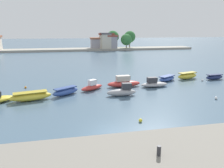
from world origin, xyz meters
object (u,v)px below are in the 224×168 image
moored_boat_2 (66,91)px  moored_boat_3 (92,87)px  moored_boat_7 (167,78)px  moored_boat_8 (187,76)px  mooring_buoy_3 (26,87)px  moored_boat_1 (31,96)px  mooring_buoy_4 (216,98)px  mooring_buoy_2 (140,120)px  moored_boat_9 (214,77)px  moored_boat_4 (122,91)px  mooring_bollard (159,151)px  mooring_buoy_1 (202,80)px  moored_boat_6 (154,84)px  moored_boat_5 (124,83)px

moored_boat_2 → moored_boat_3: (3.94, 1.85, -0.00)m
moored_boat_7 → moored_boat_8: moored_boat_8 is taller
mooring_buoy_3 → moored_boat_1: bearing=-75.5°
moored_boat_8 → moored_boat_1: bearing=-179.3°
moored_boat_8 → mooring_buoy_4: (-2.74, -11.97, -0.40)m
mooring_buoy_2 → moored_boat_9: bearing=38.5°
moored_boat_7 → moored_boat_8: (4.42, 0.76, 0.13)m
moored_boat_4 → moored_boat_9: 20.12m
moored_boat_1 → mooring_buoy_3: size_ratio=16.52×
mooring_bollard → mooring_buoy_2: bearing=76.4°
mooring_buoy_2 → mooring_buoy_1: bearing=41.6°
moored_boat_3 → moored_boat_4: size_ratio=0.95×
mooring_bollard → moored_boat_8: (17.19, 26.53, -2.13)m
mooring_buoy_1 → mooring_buoy_4: bearing=-114.3°
moored_boat_6 → mooring_buoy_4: size_ratio=11.89×
moored_boat_2 → moored_boat_7: 18.43m
moored_boat_7 → mooring_buoy_4: (1.69, -11.21, -0.26)m
moored_boat_7 → mooring_buoy_4: moored_boat_7 is taller
moored_boat_6 → mooring_buoy_3: (-19.95, 3.29, -0.36)m
moored_boat_4 → moored_boat_7: (9.99, 7.07, -0.17)m
mooring_buoy_2 → moored_boat_7: bearing=57.1°
moored_boat_2 → mooring_buoy_4: moored_boat_2 is taller
moored_boat_2 → moored_boat_9: (26.77, 4.49, -0.08)m
moored_boat_3 → mooring_buoy_3: bearing=130.1°
moored_boat_6 → mooring_buoy_3: bearing=170.3°
mooring_buoy_1 → mooring_buoy_4: 10.71m
moored_boat_2 → moored_boat_8: size_ratio=0.89×
moored_boat_1 → moored_boat_2: 4.71m
moored_boat_1 → mooring_buoy_4: size_ratio=14.45×
moored_boat_3 → mooring_buoy_1: (19.85, 1.84, -0.34)m
moored_boat_5 → mooring_buoy_1: (14.66, 0.94, -0.46)m
moored_boat_1 → mooring_buoy_2: bearing=-51.0°
moored_boat_4 → moored_boat_6: (6.12, 3.58, -0.10)m
moored_boat_1 → moored_boat_7: 23.13m
mooring_bollard → moored_boat_1: bearing=116.2°
moored_boat_1 → moored_boat_7: moored_boat_1 is taller
mooring_bollard → moored_boat_2: (-4.93, 20.63, -2.19)m
moored_boat_9 → mooring_buoy_2: size_ratio=10.20×
moored_boat_3 → moored_boat_5: moored_boat_5 is taller
moored_boat_4 → mooring_buoy_1: 17.05m
moored_boat_8 → mooring_buoy_1: moored_boat_8 is taller
mooring_bollard → mooring_buoy_4: size_ratio=1.50×
moored_boat_5 → moored_boat_7: moored_boat_5 is taller
moored_boat_2 → moored_boat_3: moored_boat_3 is taller
moored_boat_8 → mooring_buoy_4: size_ratio=12.27×
moored_boat_1 → moored_boat_3: (8.37, 3.45, -0.04)m
moored_boat_5 → mooring_buoy_4: 13.53m
moored_boat_2 → moored_boat_9: size_ratio=1.08×
moored_boat_8 → mooring_buoy_3: (-28.24, -0.96, -0.42)m
moored_boat_6 → moored_boat_4: bearing=-150.0°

